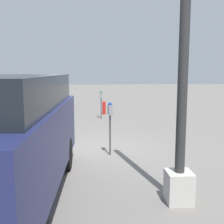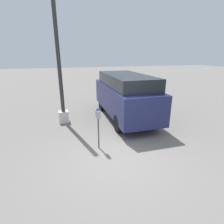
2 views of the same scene
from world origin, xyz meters
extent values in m
plane|color=slate|center=(0.00, 0.00, 0.00)|extent=(80.00, 80.00, 0.00)
cylinder|color=#4C4C4C|center=(0.52, 0.52, 0.55)|extent=(0.05, 0.05, 1.11)
cube|color=gray|center=(0.52, 0.52, 1.24)|extent=(0.21, 0.13, 0.26)
sphere|color=navy|center=(0.52, 0.52, 1.39)|extent=(0.11, 0.11, 0.11)
cylinder|color=#4C4C4C|center=(-5.41, 0.42, 0.49)|extent=(0.05, 0.05, 0.97)
cube|color=gray|center=(-5.41, 0.42, 1.10)|extent=(0.21, 0.13, 0.26)
sphere|color=#14662D|center=(-5.41, 0.42, 1.25)|extent=(0.11, 0.11, 0.11)
cube|color=beige|center=(3.37, 1.55, 0.28)|extent=(0.44, 0.44, 0.55)
cube|color=navy|center=(3.14, -1.41, 1.00)|extent=(5.11, 1.98, 1.26)
cube|color=black|center=(3.02, -1.41, 1.91)|extent=(4.10, 1.80, 0.55)
cylinder|color=black|center=(1.59, -0.56, 0.37)|extent=(0.75, 0.24, 0.75)
cylinder|color=black|center=(-14.51, -6.56, 0.32)|extent=(0.65, 0.23, 0.65)
cylinder|color=red|center=(-6.77, 0.60, 0.29)|extent=(0.18, 0.18, 0.57)
sphere|color=red|center=(-6.77, 0.60, 0.62)|extent=(0.16, 0.16, 0.16)
camera|label=1|loc=(7.90, 0.11, 2.26)|focal=45.00mm
camera|label=2|loc=(-4.71, 1.65, 3.08)|focal=28.00mm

